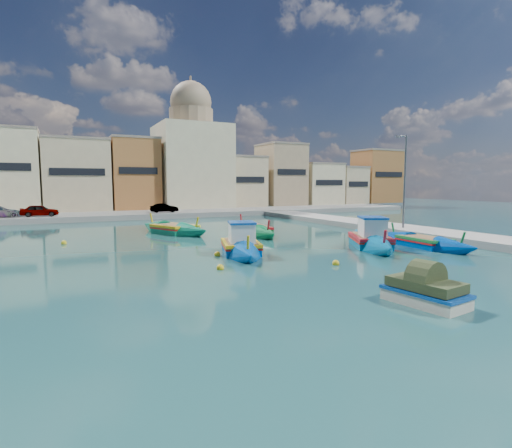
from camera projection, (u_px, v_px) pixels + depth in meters
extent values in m
plane|color=#143D3C|center=(237.00, 266.00, 19.91)|extent=(160.00, 160.00, 0.00)
cube|color=gray|center=(474.00, 239.00, 27.75)|extent=(4.00, 70.00, 0.50)
cube|color=gray|center=(133.00, 215.00, 48.47)|extent=(80.00, 8.00, 0.60)
cube|color=beige|center=(3.00, 172.00, 48.24)|extent=(7.88, 6.24, 9.89)
cube|color=gray|center=(1.00, 129.00, 47.73)|extent=(8.04, 6.37, 0.30)
cube|color=black|center=(0.00, 167.00, 45.36)|extent=(6.30, 0.10, 0.90)
cube|color=#C8B58A|center=(77.00, 176.00, 52.38)|extent=(7.88, 7.44, 8.99)
cube|color=gray|center=(75.00, 140.00, 51.91)|extent=(8.04, 7.59, 0.30)
cube|color=black|center=(78.00, 172.00, 48.96)|extent=(6.30, 0.10, 0.90)
cube|color=#B26F38|center=(135.00, 175.00, 54.95)|extent=(6.17, 6.13, 9.43)
cube|color=gray|center=(134.00, 139.00, 54.46)|extent=(6.29, 6.26, 0.30)
cube|color=black|center=(139.00, 171.00, 52.12)|extent=(4.93, 0.10, 0.90)
cube|color=tan|center=(186.00, 187.00, 59.10)|extent=(7.31, 7.69, 6.05)
cube|color=gray|center=(186.00, 165.00, 58.78)|extent=(7.46, 7.85, 0.30)
cube|color=black|center=(194.00, 185.00, 55.59)|extent=(5.85, 0.10, 0.90)
cube|color=#C8B58A|center=(236.00, 182.00, 62.35)|extent=(7.54, 7.30, 7.41)
cube|color=gray|center=(236.00, 157.00, 61.95)|extent=(7.69, 7.45, 0.30)
cube|color=black|center=(246.00, 180.00, 59.00)|extent=(6.03, 0.10, 0.90)
cube|color=tan|center=(281.00, 176.00, 65.54)|extent=(6.36, 6.97, 9.63)
cube|color=gray|center=(281.00, 145.00, 65.04)|extent=(6.48, 7.11, 0.30)
cube|color=black|center=(292.00, 172.00, 62.33)|extent=(5.09, 0.10, 0.90)
cube|color=beige|center=(318.00, 185.00, 68.73)|extent=(6.63, 6.70, 6.65)
cube|color=gray|center=(318.00, 164.00, 68.38)|extent=(6.76, 6.83, 0.30)
cube|color=black|center=(330.00, 183.00, 65.66)|extent=(5.30, 0.10, 0.90)
cube|color=#C8B58A|center=(344.00, 186.00, 71.78)|extent=(5.08, 7.51, 6.20)
cube|color=gray|center=(345.00, 168.00, 71.45)|extent=(5.18, 7.66, 0.30)
cube|color=black|center=(359.00, 184.00, 68.35)|extent=(4.06, 0.10, 0.90)
cube|color=#B26F38|center=(377.00, 177.00, 73.97)|extent=(7.79, 6.00, 9.33)
cube|color=gray|center=(378.00, 151.00, 73.48)|extent=(7.95, 6.12, 0.30)
cube|color=black|center=(389.00, 174.00, 71.19)|extent=(6.23, 0.10, 0.90)
cube|color=beige|center=(192.00, 167.00, 59.35)|extent=(10.00, 10.00, 12.00)
cylinder|color=#9E8466|center=(191.00, 117.00, 58.62)|extent=(6.40, 6.40, 2.40)
sphere|color=#9E8466|center=(191.00, 102.00, 58.40)|extent=(6.00, 6.00, 6.00)
cylinder|color=#9E8466|center=(191.00, 82.00, 58.11)|extent=(0.30, 0.30, 1.60)
cylinder|color=#595B60|center=(405.00, 185.00, 32.51)|extent=(0.16, 0.16, 8.00)
cylinder|color=#595B60|center=(403.00, 136.00, 31.94)|extent=(1.00, 0.10, 0.10)
cube|color=#595B60|center=(398.00, 136.00, 31.73)|extent=(0.35, 0.15, 0.18)
imported|color=#4C1919|center=(40.00, 211.00, 42.73)|extent=(3.84, 1.86, 1.26)
imported|color=#4C1919|center=(164.00, 208.00, 48.59)|extent=(3.39, 1.39, 1.09)
cube|color=#006299|center=(370.00, 243.00, 26.20)|extent=(3.63, 4.28, 1.04)
cone|color=#006299|center=(360.00, 236.00, 29.26)|extent=(3.48, 4.00, 2.68)
cone|color=#006299|center=(383.00, 250.00, 23.12)|extent=(3.48, 4.00, 2.68)
cube|color=red|center=(370.00, 237.00, 26.15)|extent=(3.80, 4.50, 0.19)
cube|color=red|center=(370.00, 239.00, 26.17)|extent=(3.75, 4.39, 0.10)
cube|color=olive|center=(370.00, 235.00, 26.14)|extent=(3.19, 3.83, 0.06)
cylinder|color=red|center=(359.00, 227.00, 29.50)|extent=(0.37, 0.50, 1.14)
cylinder|color=red|center=(384.00, 239.00, 22.75)|extent=(0.37, 0.50, 1.14)
cube|color=white|center=(372.00, 228.00, 25.55)|extent=(2.20, 2.37, 1.15)
cube|color=#0F47A5|center=(373.00, 218.00, 25.48)|extent=(2.33, 2.53, 0.13)
cube|color=#004DAB|center=(241.00, 250.00, 23.68)|extent=(2.83, 3.64, 1.00)
cone|color=#004DAB|center=(236.00, 242.00, 26.28)|extent=(2.77, 3.43, 2.51)
cone|color=#004DAB|center=(247.00, 257.00, 21.08)|extent=(2.77, 3.43, 2.51)
cube|color=gold|center=(241.00, 243.00, 23.64)|extent=(2.96, 3.83, 0.18)
cube|color=red|center=(241.00, 246.00, 23.66)|extent=(2.95, 3.72, 0.10)
cube|color=olive|center=(241.00, 241.00, 23.63)|extent=(2.46, 3.27, 0.06)
cylinder|color=gold|center=(235.00, 232.00, 26.47)|extent=(0.27, 0.50, 1.09)
cylinder|color=gold|center=(248.00, 246.00, 20.76)|extent=(0.27, 0.50, 1.09)
cube|color=white|center=(242.00, 233.00, 23.12)|extent=(1.81, 1.96, 1.10)
cube|color=#0F47A5|center=(242.00, 223.00, 23.06)|extent=(1.92, 2.10, 0.12)
cube|color=#0A6D36|center=(254.00, 232.00, 32.27)|extent=(2.30, 3.50, 1.01)
cone|color=#0A6D36|center=(242.00, 228.00, 34.83)|extent=(2.28, 3.26, 2.55)
cone|color=#0A6D36|center=(267.00, 236.00, 29.70)|extent=(2.28, 3.26, 2.55)
cube|color=red|center=(254.00, 227.00, 32.23)|extent=(2.40, 3.69, 0.18)
cube|color=#197F33|center=(254.00, 229.00, 32.25)|extent=(2.41, 3.57, 0.10)
cube|color=olive|center=(254.00, 226.00, 32.22)|extent=(1.97, 3.17, 0.06)
cylinder|color=red|center=(241.00, 220.00, 35.02)|extent=(0.18, 0.49, 1.10)
cylinder|color=red|center=(268.00, 227.00, 29.38)|extent=(0.18, 0.49, 1.10)
cube|color=#0A7150|center=(173.00, 231.00, 32.89)|extent=(3.26, 3.83, 1.07)
cone|color=#0A7150|center=(154.00, 228.00, 34.62)|extent=(3.18, 3.65, 2.65)
cone|color=#0A7150|center=(195.00, 233.00, 31.14)|extent=(3.18, 3.65, 2.65)
cube|color=yellow|center=(173.00, 226.00, 32.84)|extent=(3.41, 4.03, 0.19)
cube|color=red|center=(173.00, 228.00, 32.86)|extent=(3.38, 3.93, 0.11)
cube|color=olive|center=(173.00, 225.00, 32.83)|extent=(2.84, 3.43, 0.06)
cylinder|color=yellow|center=(152.00, 220.00, 34.72)|extent=(0.34, 0.53, 1.17)
cylinder|color=yellow|center=(197.00, 224.00, 30.90)|extent=(0.34, 0.53, 1.17)
cube|color=#003FA0|center=(424.00, 244.00, 25.95)|extent=(2.03, 3.25, 0.92)
cone|color=#003FA0|center=(396.00, 238.00, 28.34)|extent=(2.02, 3.01, 2.34)
cone|color=#003FA0|center=(458.00, 250.00, 23.55)|extent=(2.02, 3.01, 2.34)
cube|color=#187C33|center=(424.00, 238.00, 25.91)|extent=(2.12, 3.43, 0.17)
cube|color=red|center=(424.00, 241.00, 25.93)|extent=(2.13, 3.32, 0.09)
cube|color=olive|center=(424.00, 237.00, 25.90)|extent=(1.74, 2.95, 0.06)
cylinder|color=#187C33|center=(393.00, 230.00, 28.51)|extent=(0.16, 0.44, 1.01)
cylinder|color=#187C33|center=(462.00, 240.00, 23.26)|extent=(0.16, 0.44, 1.01)
cube|color=beige|center=(425.00, 300.00, 13.65)|extent=(1.75, 2.80, 0.66)
cube|color=#0F47A5|center=(425.00, 291.00, 13.62)|extent=(1.82, 2.88, 0.11)
cube|color=#2D381E|center=(426.00, 284.00, 13.59)|extent=(1.67, 2.49, 0.33)
cylinder|color=#2D381E|center=(426.00, 280.00, 13.58)|extent=(0.87, 2.38, 0.56)
sphere|color=yellow|center=(220.00, 268.00, 19.16)|extent=(0.36, 0.36, 0.36)
sphere|color=yellow|center=(217.00, 255.00, 22.76)|extent=(0.36, 0.36, 0.36)
sphere|color=yellow|center=(199.00, 226.00, 37.72)|extent=(0.36, 0.36, 0.36)
sphere|color=yellow|center=(64.00, 243.00, 27.18)|extent=(0.36, 0.36, 0.36)
sphere|color=yellow|center=(356.00, 239.00, 29.19)|extent=(0.36, 0.36, 0.36)
sphere|color=yellow|center=(336.00, 263.00, 20.26)|extent=(0.36, 0.36, 0.36)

